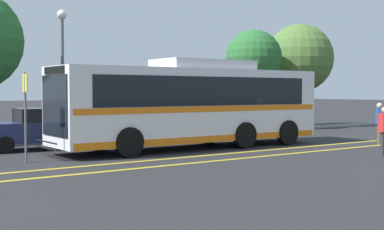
{
  "coord_description": "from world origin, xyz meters",
  "views": [
    {
      "loc": [
        -10.51,
        -16.75,
        2.16
      ],
      "look_at": [
        1.33,
        -0.24,
        1.27
      ],
      "focal_mm": 50.0,
      "sensor_mm": 36.0,
      "label": 1
    }
  ],
  "objects_px": {
    "pedestrian_2": "(384,128)",
    "street_lamp": "(62,51)",
    "tree_0": "(299,58)",
    "parked_car_1": "(42,129)",
    "transit_bus": "(192,103)",
    "pedestrian_1": "(379,121)",
    "parked_car_2": "(169,125)",
    "tree_1": "(254,58)",
    "bus_stop_sign": "(25,106)"
  },
  "relations": [
    {
      "from": "street_lamp",
      "to": "pedestrian_1",
      "type": "bearing_deg",
      "value": -44.01
    },
    {
      "from": "parked_car_1",
      "to": "bus_stop_sign",
      "type": "relative_size",
      "value": 1.78
    },
    {
      "from": "street_lamp",
      "to": "tree_0",
      "type": "height_order",
      "value": "tree_0"
    },
    {
      "from": "parked_car_2",
      "to": "bus_stop_sign",
      "type": "height_order",
      "value": "bus_stop_sign"
    },
    {
      "from": "tree_0",
      "to": "pedestrian_1",
      "type": "bearing_deg",
      "value": -120.81
    },
    {
      "from": "street_lamp",
      "to": "transit_bus",
      "type": "bearing_deg",
      "value": -66.18
    },
    {
      "from": "parked_car_2",
      "to": "pedestrian_2",
      "type": "relative_size",
      "value": 2.42
    },
    {
      "from": "parked_car_1",
      "to": "pedestrian_2",
      "type": "height_order",
      "value": "pedestrian_2"
    },
    {
      "from": "parked_car_2",
      "to": "pedestrian_1",
      "type": "xyz_separation_m",
      "value": [
        6.1,
        -6.33,
        0.28
      ]
    },
    {
      "from": "parked_car_1",
      "to": "tree_1",
      "type": "height_order",
      "value": "tree_1"
    },
    {
      "from": "transit_bus",
      "to": "pedestrian_1",
      "type": "height_order",
      "value": "transit_bus"
    },
    {
      "from": "pedestrian_1",
      "to": "tree_0",
      "type": "xyz_separation_m",
      "value": [
        5.93,
        9.95,
        3.26
      ]
    },
    {
      "from": "tree_0",
      "to": "street_lamp",
      "type": "bearing_deg",
      "value": -178.02
    },
    {
      "from": "pedestrian_2",
      "to": "tree_0",
      "type": "bearing_deg",
      "value": 53.37
    },
    {
      "from": "transit_bus",
      "to": "parked_car_1",
      "type": "relative_size",
      "value": 2.27
    },
    {
      "from": "pedestrian_1",
      "to": "tree_0",
      "type": "height_order",
      "value": "tree_0"
    },
    {
      "from": "bus_stop_sign",
      "to": "tree_1",
      "type": "distance_m",
      "value": 16.91
    },
    {
      "from": "pedestrian_2",
      "to": "bus_stop_sign",
      "type": "bearing_deg",
      "value": 152.72
    },
    {
      "from": "pedestrian_2",
      "to": "bus_stop_sign",
      "type": "height_order",
      "value": "bus_stop_sign"
    },
    {
      "from": "parked_car_2",
      "to": "tree_0",
      "type": "relative_size",
      "value": 0.63
    },
    {
      "from": "transit_bus",
      "to": "bus_stop_sign",
      "type": "distance_m",
      "value": 6.55
    },
    {
      "from": "transit_bus",
      "to": "pedestrian_1",
      "type": "distance_m",
      "value": 7.81
    },
    {
      "from": "transit_bus",
      "to": "tree_1",
      "type": "xyz_separation_m",
      "value": [
        8.82,
        6.27,
        2.34
      ]
    },
    {
      "from": "bus_stop_sign",
      "to": "parked_car_2",
      "type": "bearing_deg",
      "value": -64.39
    },
    {
      "from": "pedestrian_2",
      "to": "transit_bus",
      "type": "bearing_deg",
      "value": 123.81
    },
    {
      "from": "pedestrian_2",
      "to": "parked_car_2",
      "type": "bearing_deg",
      "value": 108.21
    },
    {
      "from": "tree_0",
      "to": "parked_car_1",
      "type": "bearing_deg",
      "value": -168.5
    },
    {
      "from": "pedestrian_1",
      "to": "street_lamp",
      "type": "distance_m",
      "value": 13.85
    },
    {
      "from": "pedestrian_2",
      "to": "street_lamp",
      "type": "bearing_deg",
      "value": 118.76
    },
    {
      "from": "parked_car_1",
      "to": "street_lamp",
      "type": "bearing_deg",
      "value": -30.65
    },
    {
      "from": "transit_bus",
      "to": "parked_car_2",
      "type": "bearing_deg",
      "value": -16.38
    },
    {
      "from": "pedestrian_1",
      "to": "street_lamp",
      "type": "xyz_separation_m",
      "value": [
        -9.73,
        9.4,
        2.97
      ]
    },
    {
      "from": "pedestrian_1",
      "to": "pedestrian_2",
      "type": "xyz_separation_m",
      "value": [
        -3.17,
        -2.42,
        -0.03
      ]
    },
    {
      "from": "pedestrian_1",
      "to": "pedestrian_2",
      "type": "height_order",
      "value": "pedestrian_1"
    },
    {
      "from": "transit_bus",
      "to": "tree_0",
      "type": "bearing_deg",
      "value": -62.04
    },
    {
      "from": "bus_stop_sign",
      "to": "tree_0",
      "type": "height_order",
      "value": "tree_0"
    },
    {
      "from": "pedestrian_2",
      "to": "tree_0",
      "type": "height_order",
      "value": "tree_0"
    },
    {
      "from": "pedestrian_1",
      "to": "tree_0",
      "type": "bearing_deg",
      "value": -167.74
    },
    {
      "from": "parked_car_1",
      "to": "tree_0",
      "type": "bearing_deg",
      "value": -74.98
    },
    {
      "from": "parked_car_1",
      "to": "pedestrian_1",
      "type": "xyz_separation_m",
      "value": [
        11.82,
        -6.34,
        0.2
      ]
    },
    {
      "from": "parked_car_2",
      "to": "tree_1",
      "type": "distance_m",
      "value": 9.16
    },
    {
      "from": "parked_car_1",
      "to": "tree_1",
      "type": "distance_m",
      "value": 14.36
    },
    {
      "from": "street_lamp",
      "to": "tree_1",
      "type": "distance_m",
      "value": 11.52
    },
    {
      "from": "transit_bus",
      "to": "parked_car_1",
      "type": "height_order",
      "value": "transit_bus"
    },
    {
      "from": "parked_car_1",
      "to": "street_lamp",
      "type": "xyz_separation_m",
      "value": [
        2.08,
        3.07,
        3.16
      ]
    },
    {
      "from": "pedestrian_1",
      "to": "bus_stop_sign",
      "type": "bearing_deg",
      "value": -58.91
    },
    {
      "from": "bus_stop_sign",
      "to": "street_lamp",
      "type": "height_order",
      "value": "street_lamp"
    },
    {
      "from": "pedestrian_2",
      "to": "tree_1",
      "type": "distance_m",
      "value": 13.34
    },
    {
      "from": "parked_car_1",
      "to": "pedestrian_1",
      "type": "distance_m",
      "value": 13.41
    },
    {
      "from": "street_lamp",
      "to": "tree_1",
      "type": "xyz_separation_m",
      "value": [
        11.52,
        0.16,
        0.13
      ]
    }
  ]
}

